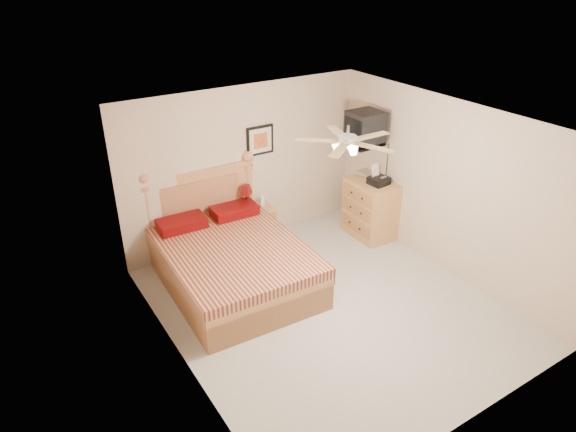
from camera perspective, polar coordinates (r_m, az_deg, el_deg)
name	(u,v)px	position (r m, az deg, el deg)	size (l,w,h in m)	color
floor	(329,307)	(6.94, 4.54, -10.00)	(4.50, 4.50, 0.00)	#ADA69C
ceiling	(337,124)	(5.78, 5.46, 10.14)	(4.00, 4.50, 0.04)	white
wall_back	(245,166)	(7.99, -4.82, 5.57)	(4.00, 0.04, 2.50)	beige
wall_front	(485,324)	(4.97, 21.04, -11.17)	(4.00, 0.04, 2.50)	beige
wall_left	(177,273)	(5.44, -12.24, -6.19)	(0.04, 4.50, 2.50)	beige
wall_right	(447,188)	(7.54, 17.21, 3.03)	(0.04, 4.50, 2.50)	beige
bed	(233,239)	(6.96, -6.18, -2.54)	(1.76, 2.31, 1.50)	#B67345
nightstand	(255,225)	(8.20, -3.63, -1.06)	(0.57, 0.43, 0.62)	#B57348
table_lamp	(246,197)	(7.97, -4.66, 2.14)	(0.22, 0.22, 0.41)	#630A0C
lotion_bottle	(262,199)	(8.09, -2.90, 1.86)	(0.08, 0.08, 0.22)	white
framed_picture	(260,140)	(7.96, -3.13, 8.40)	(0.46, 0.04, 0.46)	black
dresser	(370,209)	(8.44, 9.13, 0.81)	(0.56, 0.81, 0.96)	#B0753A
fax_machine	(379,175)	(8.11, 10.10, 4.49)	(0.29, 0.30, 0.30)	black
magazine_lower	(361,175)	(8.43, 8.08, 4.52)	(0.21, 0.28, 0.03)	#B3AA8C
magazine_upper	(362,174)	(8.43, 8.20, 4.69)	(0.21, 0.29, 0.02)	gray
wall_tv	(373,127)	(8.04, 9.41, 9.68)	(0.56, 0.46, 0.58)	black
ceiling_fan	(348,141)	(5.67, 6.63, 8.26)	(1.14, 1.14, 0.28)	white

